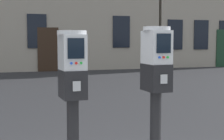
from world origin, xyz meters
The scene contains 2 objects.
parking_meter_near_kerb centered at (-0.29, -0.15, 1.11)m, with size 0.23×0.26×1.41m.
parking_meter_twin_adjacent centered at (0.39, -0.15, 1.13)m, with size 0.23×0.26×1.44m.
Camera 1 is at (-0.74, -2.57, 1.47)m, focal length 53.69 mm.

